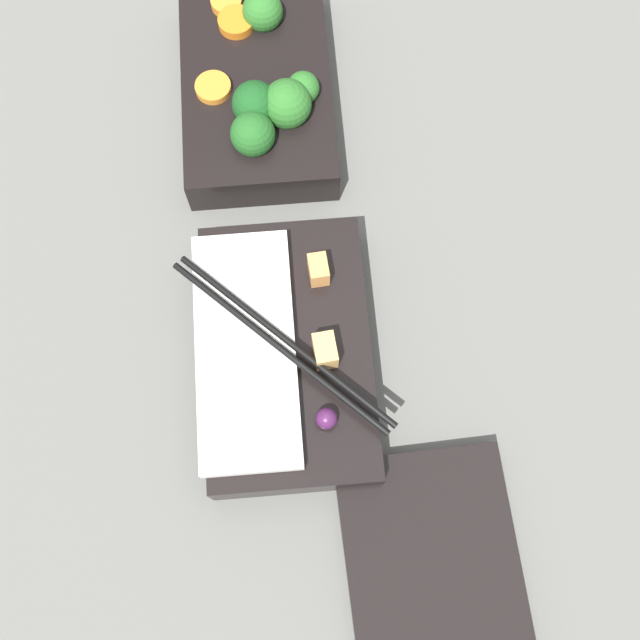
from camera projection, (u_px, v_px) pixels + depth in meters
name	position (u px, v px, depth m)	size (l,w,h in m)	color
ground_plane	(279.00, 226.00, 0.65)	(3.00, 3.00, 0.00)	slate
bento_tray_vegetable	(259.00, 89.00, 0.66)	(0.21, 0.13, 0.07)	black
bento_tray_rice	(279.00, 354.00, 0.59)	(0.21, 0.16, 0.06)	black
bento_lid	(437.00, 595.00, 0.55)	(0.21, 0.13, 0.02)	black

